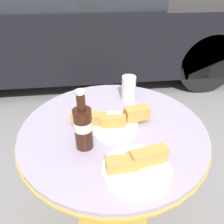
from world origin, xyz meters
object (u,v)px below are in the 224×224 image
Objects in this scene: bistro_table at (113,153)px; lunch_plate_far at (137,165)px; lunch_plate_near at (113,121)px; parked_car at (79,25)px; cola_bottle_left at (83,126)px; drinking_glass at (129,89)px.

bistro_table is 3.42× the size of lunch_plate_far.
lunch_plate_far is (0.05, -0.25, -0.00)m from lunch_plate_near.
cola_bottle_left is at bearing -89.12° from parked_car.
parked_car reaches higher than lunch_plate_far.
parked_car is at bearing 97.17° from drinking_glass.
lunch_plate_near is at bearing 43.33° from cola_bottle_left.
bistro_table is 0.32m from drinking_glass.
cola_bottle_left is 0.23m from lunch_plate_far.
drinking_glass is at bearing 83.07° from lunch_plate_far.
cola_bottle_left is at bearing -136.67° from lunch_plate_near.
cola_bottle_left reaches higher than lunch_plate_near.
lunch_plate_near is (-0.11, -0.21, -0.03)m from drinking_glass.
lunch_plate_near is 2.30m from parked_car.
drinking_glass reaches higher than bistro_table.
lunch_plate_near is at bearing -116.79° from drinking_glass.
lunch_plate_near is 0.07× the size of parked_car.
drinking_glass is (0.10, 0.22, 0.21)m from bistro_table.
bistro_table is at bearing 101.72° from lunch_plate_far.
bistro_table is 0.30m from lunch_plate_far.
bistro_table is at bearing -87.55° from lunch_plate_near.
bistro_table is 2.34× the size of lunch_plate_near.
lunch_plate_far is (-0.06, -0.46, -0.04)m from drinking_glass.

